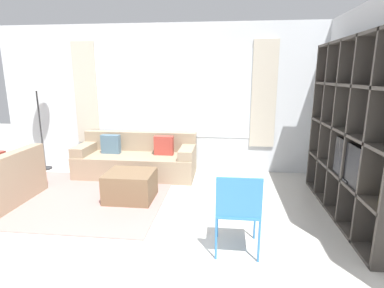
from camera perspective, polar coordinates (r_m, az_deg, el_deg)
name	(u,v)px	position (r m, az deg, el deg)	size (l,w,h in m)	color
ground_plane	(112,278)	(3.06, -15.04, -23.43)	(16.00, 16.00, 0.00)	beige
wall_back	(173,99)	(5.67, -3.72, 8.56)	(6.64, 0.11, 2.70)	silver
wall_right	(369,112)	(4.31, 30.71, 5.25)	(0.07, 4.46, 2.70)	silver
area_rug	(75,197)	(4.89, -21.32, -9.38)	(2.69, 2.13, 0.01)	gray
shelving_unit	(355,133)	(4.18, 28.68, 1.85)	(0.35, 2.35, 2.24)	#515660
couch_main	(137,160)	(5.56, -10.46, -2.97)	(2.12, 0.83, 0.75)	gray
ottoman	(131,186)	(4.51, -11.64, -7.83)	(0.68, 0.60, 0.42)	brown
floor_lamp	(36,89)	(6.31, -27.58, 9.33)	(0.36, 0.36, 1.78)	black
folding_chair	(238,207)	(3.08, 8.74, -11.69)	(0.44, 0.46, 0.86)	#3375B7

